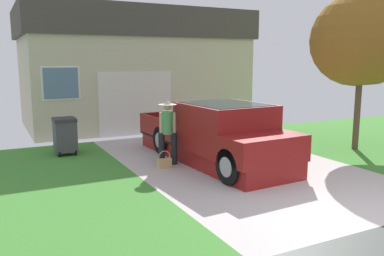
% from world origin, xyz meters
% --- Properties ---
extents(pickup_truck, '(2.26, 5.42, 1.60)m').
position_xyz_m(pickup_truck, '(-0.29, 4.63, 0.72)').
color(pickup_truck, maroon).
rests_on(pickup_truck, ground).
extents(person_with_hat, '(0.47, 0.47, 1.67)m').
position_xyz_m(person_with_hat, '(-1.54, 5.21, 0.90)').
color(person_with_hat, black).
rests_on(person_with_hat, ground).
extents(handbag, '(0.35, 0.14, 0.44)m').
position_xyz_m(handbag, '(-1.76, 4.92, 0.14)').
color(handbag, tan).
rests_on(handbag, ground).
extents(house_with_garage, '(8.89, 5.41, 4.64)m').
position_xyz_m(house_with_garage, '(-0.09, 12.18, 2.35)').
color(house_with_garage, '#BCB598').
rests_on(house_with_garage, ground).
extents(front_yard_tree, '(3.05, 2.93, 4.70)m').
position_xyz_m(front_yard_tree, '(4.42, 4.37, 3.24)').
color(front_yard_tree, brown).
rests_on(front_yard_tree, ground).
extents(wheeled_trash_bin, '(0.60, 0.72, 1.05)m').
position_xyz_m(wheeled_trash_bin, '(-3.71, 7.58, 0.57)').
color(wheeled_trash_bin, '#424247').
rests_on(wheeled_trash_bin, ground).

